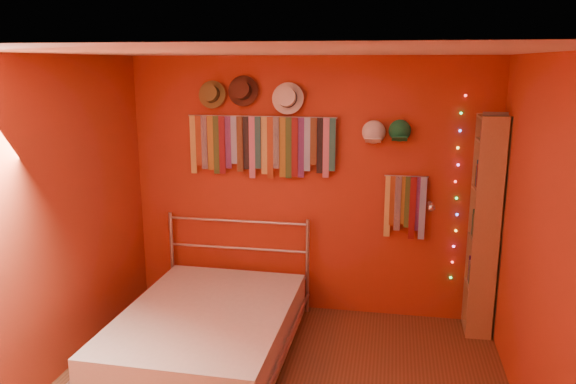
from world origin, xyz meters
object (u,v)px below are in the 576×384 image
Objects in this scene: tie_rack at (261,144)px; bed at (207,331)px; reading_lamp at (431,207)px; bookshelf at (489,226)px.

tie_rack is 1.80m from bed.
reading_lamp is at bearing -5.81° from tie_rack.
reading_lamp reaches higher than bed.
tie_rack is 0.73× the size of bed.
tie_rack reaches higher than bed.
bookshelf is at bearing 0.91° from reading_lamp.
reading_lamp is at bearing -179.09° from bookshelf.
tie_rack is at bearing 175.81° from bookshelf.
tie_rack is at bearing 77.87° from bed.
bed is (-1.84, -0.87, -0.95)m from reading_lamp.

